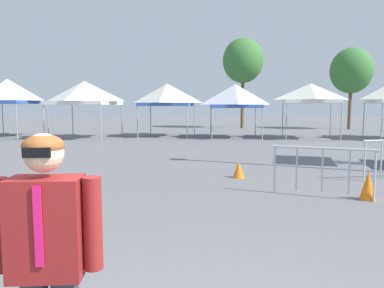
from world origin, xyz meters
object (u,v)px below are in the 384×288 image
Objects in this scene: canopy_tent_behind_right at (85,93)px; traffic_cone_near_barrier at (368,185)px; canopy_tent_center at (167,95)px; traffic_cone_lot_center at (239,169)px; canopy_tent_right_of_center at (235,96)px; tree_behind_tents_right at (351,71)px; canopy_tent_far_right at (311,93)px; person_foreground at (48,258)px; tree_behind_tents_left at (243,61)px; crowd_barrier_by_lift at (323,162)px; canopy_tent_far_left at (8,91)px.

canopy_tent_behind_right reaches higher than traffic_cone_near_barrier.
canopy_tent_center reaches higher than traffic_cone_lot_center.
tree_behind_tents_right is at bearing 43.18° from canopy_tent_right_of_center.
canopy_tent_far_right is 1.86× the size of person_foreground.
tree_behind_tents_right is at bearing 31.49° from canopy_tent_center.
tree_behind_tents_right is 25.04m from traffic_cone_near_barrier.
tree_behind_tents_left is at bearing 87.64° from traffic_cone_lot_center.
crowd_barrier_by_lift is 4.49× the size of traffic_cone_lot_center.
tree_behind_tents_right is (8.83, -0.68, -1.00)m from tree_behind_tents_left.
crowd_barrier_by_lift is (10.51, -13.03, -1.96)m from canopy_tent_behind_right.
crowd_barrier_by_lift is (1.59, -14.41, -1.78)m from canopy_tent_right_of_center.
tree_behind_tents_left is at bearing 35.29° from canopy_tent_far_left.
canopy_tent_center is 16.15m from crowd_barrier_by_lift.
crowd_barrier_by_lift is (15.70, -13.57, -2.09)m from canopy_tent_far_left.
canopy_tent_far_right is 21.03m from person_foreground.
canopy_tent_right_of_center is at bearing 85.85° from person_foreground.
canopy_tent_far_left reaches higher than crowd_barrier_by_lift.
canopy_tent_center is 13.86m from traffic_cone_lot_center.
canopy_tent_far_left is at bearing 139.15° from crowd_barrier_by_lift.
crowd_barrier_by_lift is at bearing -88.13° from tree_behind_tents_left.
canopy_tent_right_of_center is at bearing 179.10° from canopy_tent_far_right.
canopy_tent_far_right reaches higher than canopy_tent_right_of_center.
canopy_tent_behind_right is at bearing -157.73° from canopy_tent_center.
canopy_tent_behind_right is 20.30m from person_foreground.
tree_behind_tents_left is at bearing 91.87° from crowd_barrier_by_lift.
canopy_tent_far_right is at bearing -119.73° from tree_behind_tents_right.
canopy_tent_behind_right is 1.14× the size of canopy_tent_right_of_center.
canopy_tent_behind_right is 16.85m from crowd_barrier_by_lift.
canopy_tent_right_of_center reaches higher than traffic_cone_near_barrier.
tree_behind_tents_right reaches higher than canopy_tent_far_left.
canopy_tent_behind_right is at bearing -174.38° from canopy_tent_far_right.
crowd_barrier_by_lift is 1.01m from traffic_cone_near_barrier.
person_foreground is 0.27× the size of tree_behind_tents_right.
canopy_tent_far_right is 1.63× the size of crowd_barrier_by_lift.
canopy_tent_right_of_center is 5.41× the size of traffic_cone_near_barrier.
tree_behind_tents_right reaches higher than canopy_tent_right_of_center.
canopy_tent_far_left is at bearing -176.61° from canopy_tent_right_of_center.
traffic_cone_near_barrier is (3.95, 5.66, -0.73)m from person_foreground.
traffic_cone_lot_center is at bearing 131.45° from crowd_barrier_by_lift.
canopy_tent_center is 1.64× the size of crowd_barrier_by_lift.
tree_behind_tents_left is (9.72, 11.10, 3.11)m from canopy_tent_behind_right.
canopy_tent_right_of_center is at bearing 89.48° from traffic_cone_lot_center.
tree_behind_tents_left reaches higher than traffic_cone_near_barrier.
traffic_cone_near_barrier is (1.68, -24.25, -5.52)m from tree_behind_tents_left.
canopy_tent_right_of_center is (4.27, -0.52, -0.10)m from canopy_tent_center.
crowd_barrier_by_lift is at bearing -68.57° from canopy_tent_center.
person_foreground is 31.50m from tree_behind_tents_right.
canopy_tent_far_right is 14.78m from traffic_cone_near_barrier.
tree_behind_tents_left is at bearing 175.60° from tree_behind_tents_right.
traffic_cone_lot_center is at bearing 141.75° from traffic_cone_near_barrier.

